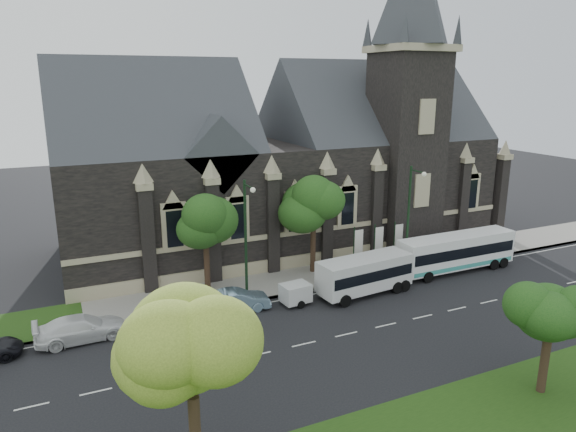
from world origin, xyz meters
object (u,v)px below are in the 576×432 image
shuttle_bus (365,273)px  sedan (237,300)px  tree_walk_right (315,204)px  car_far_white (81,328)px  street_lamp_mid (247,235)px  car_far_red (170,320)px  tree_walk_left (207,217)px  banner_flag_center (377,242)px  tree_park_near (195,343)px  banner_flag_right (397,239)px  banner_flag_left (357,246)px  tree_park_east (551,307)px  tour_coach (456,252)px  street_lamp_near (410,214)px  box_trailer (296,293)px

shuttle_bus → sedan: shuttle_bus is taller
tree_walk_right → car_far_white: 19.67m
car_far_white → street_lamp_mid: bearing=-88.1°
car_far_red → car_far_white: (-5.25, 0.94, 0.09)m
tree_walk_right → tree_walk_left: (-9.01, -0.01, -0.08)m
street_lamp_mid → car_far_red: bearing=-163.0°
tree_walk_right → banner_flag_center: bearing=-18.6°
banner_flag_center → car_far_red: (-18.29, -3.74, -1.69)m
tree_park_near → banner_flag_right: 28.61m
tree_park_near → banner_flag_left: size_ratio=2.14×
tree_park_east → banner_flag_left: tree_park_east is taller
tree_park_near → street_lamp_mid: street_lamp_mid is taller
sedan → car_far_red: size_ratio=1.13×
banner_flag_left → tour_coach: (7.81, -3.10, -0.67)m
banner_flag_center → street_lamp_near: bearing=-48.1°
tree_park_near → banner_flag_center: size_ratio=2.14×
box_trailer → car_far_red: 9.01m
banner_flag_center → banner_flag_right: size_ratio=1.00×
street_lamp_mid → box_trailer: bearing=-29.1°
box_trailer → sedan: box_trailer is taller
banner_flag_right → street_lamp_near: bearing=-98.6°
street_lamp_mid → banner_flag_right: 14.67m
tree_walk_right → banner_flag_center: (5.08, -1.71, -3.43)m
tree_walk_right → banner_flag_right: (7.08, -1.71, -3.43)m
street_lamp_mid → banner_flag_right: street_lamp_mid is taller
banner_flag_right → car_far_white: banner_flag_right is taller
shuttle_bus → box_trailer: bearing=170.1°
tree_park_near → tree_park_east: size_ratio=1.36×
tree_park_near → tree_park_east: tree_park_near is taller
tree_park_east → street_lamp_near: bearing=76.9°
tree_walk_left → shuttle_bus: 12.49m
box_trailer → shuttle_bus: bearing=-10.4°
car_far_red → street_lamp_near: bearing=-83.6°
tree_park_east → tour_coach: tree_park_east is taller
tour_coach → sedan: bearing=179.0°
car_far_red → shuttle_bus: bearing=-89.9°
banner_flag_right → tree_park_east: bearing=-102.6°
banner_flag_right → street_lamp_mid: bearing=-172.4°
banner_flag_center → tree_walk_right: bearing=161.4°
tree_walk_right → banner_flag_center: tree_walk_right is taller
tree_walk_left → banner_flag_center: (14.08, -1.70, -3.35)m
tour_coach → tree_walk_left: bearing=166.3°
car_far_white → tree_park_near: bearing=-169.5°
sedan → car_far_white: size_ratio=0.85×
banner_flag_left → tour_coach: bearing=-21.6°
tree_walk_right → car_far_red: tree_walk_right is taller
street_lamp_near → car_far_white: street_lamp_near is taller
street_lamp_mid → car_far_white: (-11.26, -0.89, -4.33)m
tree_park_near → tree_park_east: (17.95, -0.55, -1.80)m
tree_park_near → car_far_white: tree_park_near is taller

